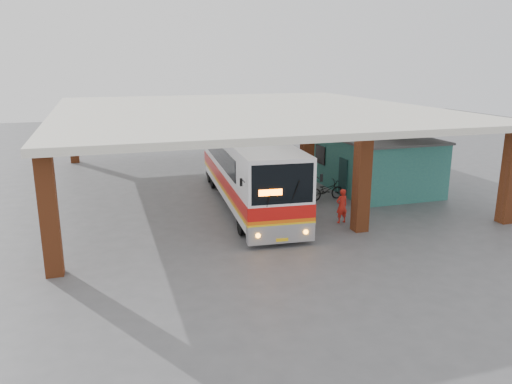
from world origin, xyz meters
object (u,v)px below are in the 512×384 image
(coach_bus, at_px, (248,168))
(motorcycle, at_px, (326,190))
(pedestrian, at_px, (342,206))
(red_chair, at_px, (309,172))

(coach_bus, xyz_separation_m, motorcycle, (4.28, -0.46, -1.38))
(coach_bus, bearing_deg, pedestrian, -47.88)
(motorcycle, relative_size, red_chair, 2.73)
(red_chair, bearing_deg, motorcycle, -95.89)
(pedestrian, bearing_deg, coach_bus, -60.01)
(coach_bus, height_order, pedestrian, coach_bus)
(motorcycle, height_order, red_chair, motorcycle)
(coach_bus, height_order, motorcycle, coach_bus)
(pedestrian, relative_size, red_chair, 2.15)
(coach_bus, distance_m, red_chair, 7.48)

